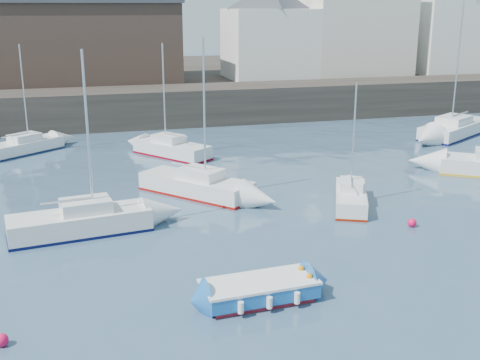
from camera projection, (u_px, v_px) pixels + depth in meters
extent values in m
plane|color=#2D4760|center=(344.00, 333.00, 18.38)|extent=(220.00, 220.00, 0.00)
cube|color=#28231E|center=(167.00, 106.00, 50.36)|extent=(90.00, 5.00, 3.00)
cube|color=#28231E|center=(143.00, 82.00, 67.05)|extent=(90.00, 32.00, 2.80)
cube|color=beige|center=(353.00, 29.00, 60.29)|extent=(10.00, 8.00, 9.00)
cube|color=white|center=(451.00, 36.00, 62.83)|extent=(9.00, 7.00, 7.50)
cube|color=white|center=(269.00, 44.00, 57.89)|extent=(8.00, 7.00, 6.50)
cube|color=#3D2D26|center=(87.00, 43.00, 54.89)|extent=(16.00, 10.00, 7.00)
cube|color=#3A3D44|center=(84.00, 0.00, 53.83)|extent=(16.40, 10.40, 0.60)
cube|color=maroon|center=(259.00, 298.00, 20.36)|extent=(3.62, 1.69, 0.18)
cube|color=#1C61B2|center=(259.00, 290.00, 20.26)|extent=(3.93, 1.91, 0.48)
cube|color=white|center=(259.00, 282.00, 20.18)|extent=(4.01, 1.95, 0.09)
cube|color=white|center=(259.00, 287.00, 20.24)|extent=(3.14, 1.36, 0.44)
cube|color=tan|center=(259.00, 285.00, 20.21)|extent=(0.35, 1.16, 0.07)
cylinder|color=white|center=(223.00, 283.00, 20.79)|extent=(0.20, 0.20, 0.38)
cylinder|color=white|center=(241.00, 308.00, 19.13)|extent=(0.20, 0.20, 0.38)
cylinder|color=white|center=(250.00, 279.00, 21.11)|extent=(0.20, 0.20, 0.38)
cylinder|color=white|center=(269.00, 303.00, 19.44)|extent=(0.20, 0.20, 0.38)
cylinder|color=white|center=(276.00, 275.00, 21.42)|extent=(0.20, 0.20, 0.38)
cylinder|color=white|center=(297.00, 298.00, 19.75)|extent=(0.20, 0.20, 0.38)
cube|color=white|center=(80.00, 223.00, 26.20)|extent=(6.24, 2.76, 0.99)
cube|color=#080C39|center=(81.00, 232.00, 26.32)|extent=(6.30, 2.78, 0.13)
cube|color=white|center=(86.00, 206.00, 26.10)|extent=(2.29, 1.73, 0.55)
cylinder|color=silver|center=(88.00, 133.00, 25.32)|extent=(0.11, 0.11, 6.94)
cube|color=white|center=(196.00, 186.00, 31.67)|extent=(5.63, 6.06, 0.94)
cube|color=maroon|center=(196.00, 193.00, 31.78)|extent=(5.68, 6.12, 0.13)
cube|color=white|center=(201.00, 173.00, 31.29)|extent=(2.58, 2.65, 0.52)
cylinder|color=silver|center=(204.00, 110.00, 30.19)|extent=(0.10, 0.10, 7.22)
cube|color=white|center=(351.00, 198.00, 29.87)|extent=(3.20, 4.76, 0.82)
cube|color=maroon|center=(350.00, 205.00, 29.97)|extent=(3.23, 4.81, 0.11)
cube|color=white|center=(351.00, 184.00, 29.91)|extent=(1.65, 1.90, 0.46)
cylinder|color=silver|center=(354.00, 136.00, 29.45)|extent=(0.09, 0.09, 5.25)
cube|color=white|center=(172.00, 149.00, 39.73)|extent=(4.77, 5.53, 0.91)
cube|color=maroon|center=(172.00, 155.00, 39.84)|extent=(4.81, 5.59, 0.12)
cube|color=white|center=(169.00, 138.00, 39.69)|extent=(2.24, 2.36, 0.51)
cylinder|color=silver|center=(164.00, 93.00, 39.03)|extent=(0.10, 0.10, 6.41)
cube|color=white|center=(455.00, 129.00, 46.05)|extent=(7.89, 6.18, 1.00)
cube|color=#0D0F42|center=(455.00, 135.00, 46.17)|extent=(7.97, 6.24, 0.13)
cube|color=white|center=(454.00, 120.00, 45.56)|extent=(3.28, 3.01, 0.55)
cylinder|color=silver|center=(458.00, 64.00, 44.12)|extent=(0.11, 0.11, 8.90)
cube|color=white|center=(22.00, 147.00, 40.48)|extent=(5.46, 4.81, 0.83)
cube|color=#0F1D41|center=(23.00, 153.00, 40.58)|extent=(5.51, 4.85, 0.11)
cube|color=white|center=(25.00, 137.00, 40.51)|extent=(2.35, 2.24, 0.46)
cylinder|color=silver|center=(24.00, 93.00, 39.89)|extent=(0.09, 0.09, 6.37)
sphere|color=#EA0E47|center=(2.00, 346.00, 17.69)|extent=(0.41, 0.41, 0.41)
sphere|color=#EA0E47|center=(412.00, 227.00, 27.19)|extent=(0.40, 0.40, 0.40)
sphere|color=#EA0E47|center=(92.00, 208.00, 29.73)|extent=(0.42, 0.42, 0.42)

